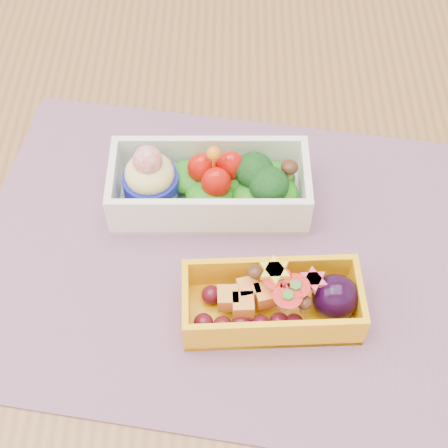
{
  "coord_description": "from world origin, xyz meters",
  "views": [
    {
      "loc": [
        0.04,
        -0.33,
        1.27
      ],
      "look_at": [
        0.04,
        0.01,
        0.79
      ],
      "focal_mm": 53.05,
      "sensor_mm": 36.0,
      "label": 1
    }
  ],
  "objects_px": {
    "bento_yellow": "(276,301)",
    "table": "(188,304)",
    "placemat": "(216,253)",
    "bento_white": "(208,185)"
  },
  "relations": [
    {
      "from": "table",
      "to": "placemat",
      "type": "xyz_separation_m",
      "value": [
        0.03,
        0.0,
        0.1
      ]
    },
    {
      "from": "table",
      "to": "placemat",
      "type": "bearing_deg",
      "value": 0.55
    },
    {
      "from": "placemat",
      "to": "bento_white",
      "type": "height_order",
      "value": "bento_white"
    },
    {
      "from": "placemat",
      "to": "bento_yellow",
      "type": "xyz_separation_m",
      "value": [
        0.05,
        -0.06,
        0.02
      ]
    },
    {
      "from": "placemat",
      "to": "bento_white",
      "type": "relative_size",
      "value": 2.37
    },
    {
      "from": "bento_yellow",
      "to": "table",
      "type": "bearing_deg",
      "value": 139.55
    },
    {
      "from": "table",
      "to": "bento_white",
      "type": "bearing_deg",
      "value": 69.53
    },
    {
      "from": "placemat",
      "to": "bento_yellow",
      "type": "bearing_deg",
      "value": -50.36
    },
    {
      "from": "placemat",
      "to": "table",
      "type": "bearing_deg",
      "value": -179.45
    },
    {
      "from": "placemat",
      "to": "bento_yellow",
      "type": "height_order",
      "value": "bento_yellow"
    }
  ]
}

